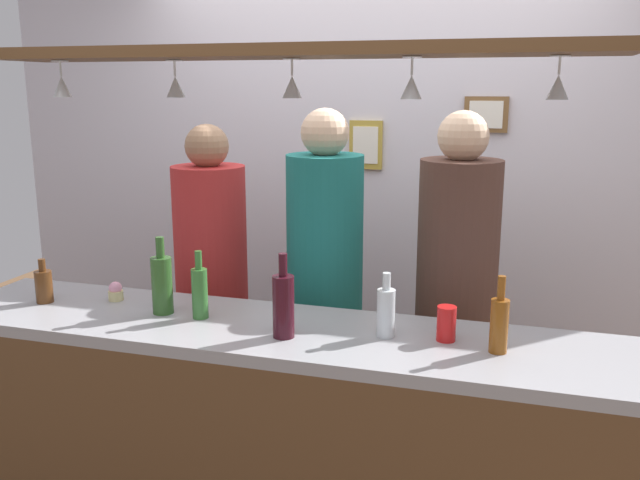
# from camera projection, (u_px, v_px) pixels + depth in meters

# --- Properties ---
(back_wall) EXTENTS (4.40, 0.06, 2.60)m
(back_wall) POSITION_uv_depth(u_px,v_px,m) (372.00, 191.00, 3.74)
(back_wall) COLOR silver
(back_wall) RESTS_ON ground_plane
(bar_counter) EXTENTS (2.70, 0.55, 1.02)m
(bar_counter) POSITION_uv_depth(u_px,v_px,m) (270.00, 431.00, 2.38)
(bar_counter) COLOR #99999E
(bar_counter) RESTS_ON ground_plane
(overhead_glass_rack) EXTENTS (2.20, 0.36, 0.04)m
(overhead_glass_rack) POSITION_uv_depth(u_px,v_px,m) (286.00, 52.00, 2.29)
(overhead_glass_rack) COLOR brown
(hanging_wineglass_far_left) EXTENTS (0.07, 0.07, 0.13)m
(hanging_wineglass_far_left) POSITION_uv_depth(u_px,v_px,m) (62.00, 86.00, 2.51)
(hanging_wineglass_far_left) COLOR silver
(hanging_wineglass_far_left) RESTS_ON overhead_glass_rack
(hanging_wineglass_left) EXTENTS (0.07, 0.07, 0.13)m
(hanging_wineglass_left) POSITION_uv_depth(u_px,v_px,m) (175.00, 86.00, 2.47)
(hanging_wineglass_left) COLOR silver
(hanging_wineglass_left) RESTS_ON overhead_glass_rack
(hanging_wineglass_center_left) EXTENTS (0.07, 0.07, 0.13)m
(hanging_wineglass_center_left) POSITION_uv_depth(u_px,v_px,m) (292.00, 86.00, 2.33)
(hanging_wineglass_center_left) COLOR silver
(hanging_wineglass_center_left) RESTS_ON overhead_glass_rack
(hanging_wineglass_center) EXTENTS (0.07, 0.07, 0.13)m
(hanging_wineglass_center) POSITION_uv_depth(u_px,v_px,m) (411.00, 86.00, 2.15)
(hanging_wineglass_center) COLOR silver
(hanging_wineglass_center) RESTS_ON overhead_glass_rack
(hanging_wineglass_center_right) EXTENTS (0.07, 0.07, 0.13)m
(hanging_wineglass_center_right) POSITION_uv_depth(u_px,v_px,m) (558.00, 86.00, 2.09)
(hanging_wineglass_center_right) COLOR silver
(hanging_wineglass_center_right) RESTS_ON overhead_glass_rack
(person_left_red_shirt) EXTENTS (0.34, 0.34, 1.70)m
(person_left_red_shirt) POSITION_uv_depth(u_px,v_px,m) (211.00, 268.00, 3.20)
(person_left_red_shirt) COLOR #2D334C
(person_left_red_shirt) RESTS_ON ground_plane
(person_middle_teal_shirt) EXTENTS (0.34, 0.34, 1.78)m
(person_middle_teal_shirt) POSITION_uv_depth(u_px,v_px,m) (325.00, 267.00, 3.04)
(person_middle_teal_shirt) COLOR #2D334C
(person_middle_teal_shirt) RESTS_ON ground_plane
(person_right_brown_shirt) EXTENTS (0.34, 0.34, 1.78)m
(person_right_brown_shirt) POSITION_uv_depth(u_px,v_px,m) (457.00, 278.00, 2.87)
(person_right_brown_shirt) COLOR #2D334C
(person_right_brown_shirt) RESTS_ON ground_plane
(bottle_beer_amber_tall) EXTENTS (0.06, 0.06, 0.26)m
(bottle_beer_amber_tall) POSITION_uv_depth(u_px,v_px,m) (499.00, 323.00, 2.21)
(bottle_beer_amber_tall) COLOR brown
(bottle_beer_amber_tall) RESTS_ON bar_counter
(bottle_beer_green_import) EXTENTS (0.06, 0.06, 0.26)m
(bottle_beer_green_import) POSITION_uv_depth(u_px,v_px,m) (200.00, 291.00, 2.54)
(bottle_beer_green_import) COLOR #336B2D
(bottle_beer_green_import) RESTS_ON bar_counter
(bottle_beer_brown_stubby) EXTENTS (0.07, 0.07, 0.18)m
(bottle_beer_brown_stubby) POSITION_uv_depth(u_px,v_px,m) (44.00, 285.00, 2.73)
(bottle_beer_brown_stubby) COLOR #512D14
(bottle_beer_brown_stubby) RESTS_ON bar_counter
(bottle_soda_clear) EXTENTS (0.06, 0.06, 0.23)m
(bottle_soda_clear) POSITION_uv_depth(u_px,v_px,m) (386.00, 311.00, 2.35)
(bottle_soda_clear) COLOR silver
(bottle_soda_clear) RESTS_ON bar_counter
(bottle_champagne_green) EXTENTS (0.08, 0.08, 0.30)m
(bottle_champagne_green) POSITION_uv_depth(u_px,v_px,m) (162.00, 283.00, 2.59)
(bottle_champagne_green) COLOR #2D5623
(bottle_champagne_green) RESTS_ON bar_counter
(bottle_wine_dark_red) EXTENTS (0.08, 0.08, 0.30)m
(bottle_wine_dark_red) POSITION_uv_depth(u_px,v_px,m) (283.00, 304.00, 2.34)
(bottle_wine_dark_red) COLOR #380F19
(bottle_wine_dark_red) RESTS_ON bar_counter
(drink_can) EXTENTS (0.07, 0.07, 0.12)m
(drink_can) POSITION_uv_depth(u_px,v_px,m) (446.00, 324.00, 2.32)
(drink_can) COLOR red
(drink_can) RESTS_ON bar_counter
(cupcake) EXTENTS (0.06, 0.06, 0.08)m
(cupcake) POSITION_uv_depth(u_px,v_px,m) (116.00, 292.00, 2.76)
(cupcake) COLOR beige
(cupcake) RESTS_ON bar_counter
(picture_frame_crest) EXTENTS (0.18, 0.02, 0.26)m
(picture_frame_crest) POSITION_uv_depth(u_px,v_px,m) (366.00, 145.00, 3.66)
(picture_frame_crest) COLOR #B29338
(picture_frame_crest) RESTS_ON back_wall
(picture_frame_upper_small) EXTENTS (0.22, 0.02, 0.18)m
(picture_frame_upper_small) POSITION_uv_depth(u_px,v_px,m) (486.00, 115.00, 3.44)
(picture_frame_upper_small) COLOR brown
(picture_frame_upper_small) RESTS_ON back_wall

